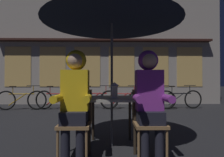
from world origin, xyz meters
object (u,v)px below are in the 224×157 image
bicycle_second (58,100)px  cafe_table (112,104)px  bicycle_nearest (21,100)px  bicycle_third (95,99)px  lantern (114,90)px  chair_left (76,119)px  person_right_hooded (149,92)px  bicycle_fifth (151,99)px  bicycle_fourth (123,99)px  bicycle_furthest (180,99)px  patio_umbrella (112,11)px  chair_right (148,119)px  person_left_hooded (75,92)px

bicycle_second → cafe_table: bearing=-63.3°
bicycle_nearest → bicycle_third: size_ratio=1.01×
lantern → chair_left: bearing=-151.3°
lantern → person_right_hooded: size_ratio=0.17×
person_right_hooded → bicycle_fifth: person_right_hooded is taller
bicycle_fourth → bicycle_furthest: size_ratio=0.99×
patio_umbrella → person_right_hooded: patio_umbrella is taller
bicycle_fourth → bicycle_fifth: size_ratio=1.00×
lantern → bicycle_furthest: (2.44, 3.82, -0.51)m
cafe_table → chair_right: 0.62m
lantern → bicycle_nearest: 4.80m
bicycle_furthest → chair_right: bearing=-115.9°
cafe_table → person_left_hooded: bearing=-138.4°
bicycle_fourth → lantern: bearing=-96.4°
lantern → bicycle_nearest: (-3.07, 3.66, -0.51)m
chair_left → bicycle_second: (-1.33, 3.96, -0.14)m
cafe_table → bicycle_second: bearing=116.7°
cafe_table → person_right_hooded: size_ratio=0.53×
bicycle_third → person_right_hooded: bearing=-76.6°
bicycle_nearest → bicycle_furthest: 5.51m
bicycle_nearest → bicycle_third: 2.52m
cafe_table → bicycle_third: size_ratio=0.45×
bicycle_fifth → person_right_hooded: bearing=-103.4°
lantern → bicycle_second: lantern is taller
bicycle_fourth → patio_umbrella: bearing=-97.1°
bicycle_second → bicycle_furthest: size_ratio=0.99×
bicycle_fifth → chair_left: bearing=-115.4°
bicycle_furthest → lantern: bearing=-122.5°
bicycle_second → patio_umbrella: bearing=-63.3°
cafe_table → chair_right: chair_right is taller
bicycle_second → bicycle_third: size_ratio=1.00×
bicycle_fourth → bicycle_third: bearing=171.4°
chair_left → bicycle_fifth: 4.54m
cafe_table → bicycle_nearest: 4.70m
patio_umbrella → bicycle_fifth: bearing=68.5°
chair_right → bicycle_third: size_ratio=0.53×
lantern → bicycle_third: lantern is taller
person_right_hooded → bicycle_nearest: bearing=131.3°
bicycle_fourth → bicycle_fifth: same height
patio_umbrella → bicycle_fourth: (0.46, 3.65, -1.71)m
cafe_table → bicycle_fourth: size_ratio=0.45×
patio_umbrella → bicycle_second: patio_umbrella is taller
bicycle_second → bicycle_furthest: same height
bicycle_nearest → bicycle_fifth: bearing=2.0°
cafe_table → patio_umbrella: size_ratio=0.32×
lantern → chair_left: (-0.52, -0.28, -0.37)m
cafe_table → bicycle_fifth: bearing=68.5°
lantern → bicycle_third: size_ratio=0.14×
chair_left → bicycle_fourth: (0.94, 4.02, -0.14)m
lantern → patio_umbrella: bearing=113.2°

